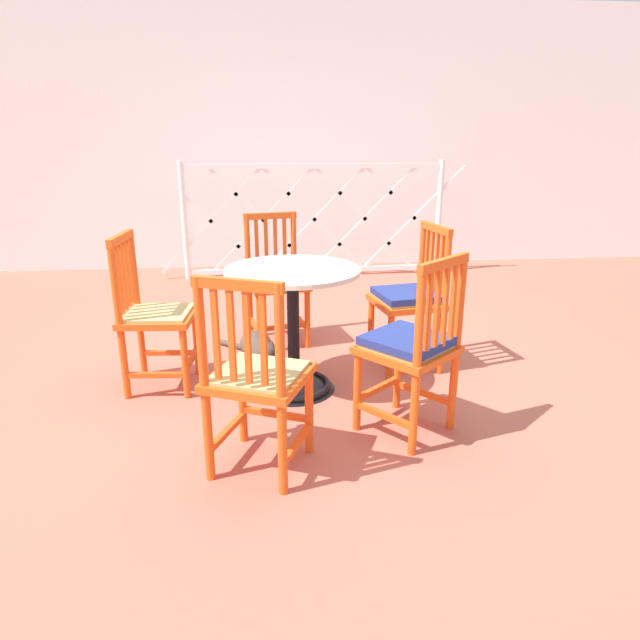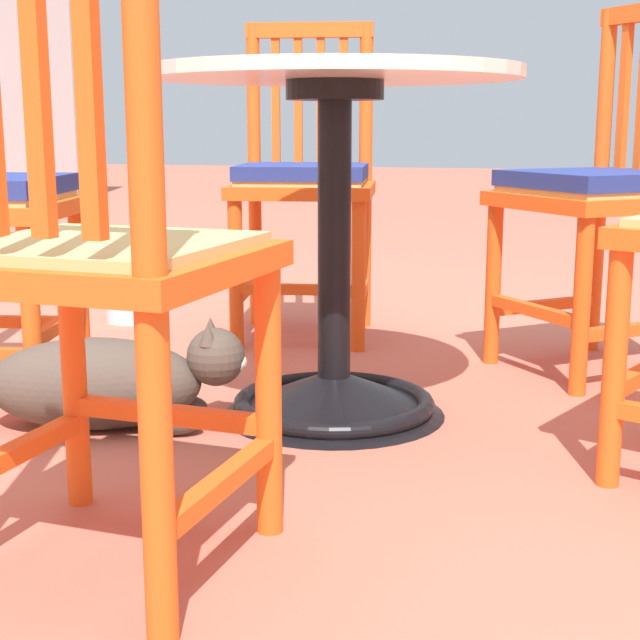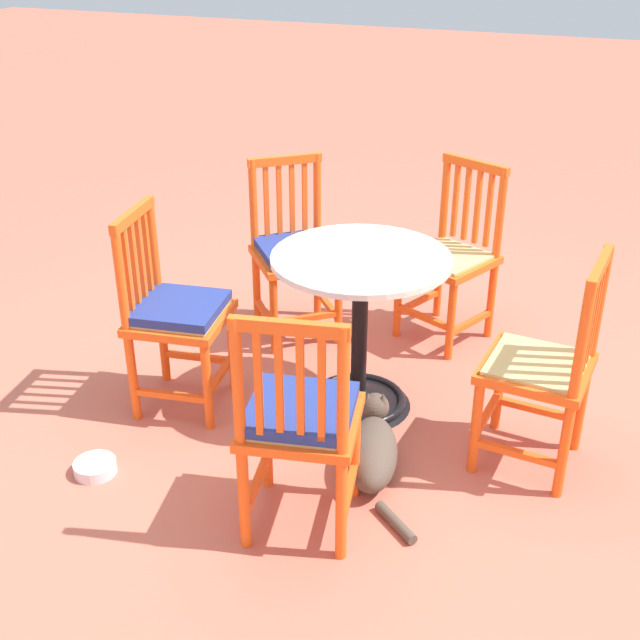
% 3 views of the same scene
% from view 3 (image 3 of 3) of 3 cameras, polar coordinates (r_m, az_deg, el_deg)
% --- Properties ---
extents(ground_plane, '(24.00, 24.00, 0.00)m').
position_cam_3_polar(ground_plane, '(3.73, 1.77, -5.91)').
color(ground_plane, '#BC604C').
extents(cafe_table, '(0.76, 0.76, 0.73)m').
position_cam_3_polar(cafe_table, '(3.58, 2.75, -2.08)').
color(cafe_table, black).
rests_on(cafe_table, ground_plane).
extents(orange_chair_at_corner, '(0.47, 0.47, 0.91)m').
position_cam_3_polar(orange_chair_at_corner, '(2.82, -1.42, -7.11)').
color(orange_chair_at_corner, '#EA5619').
rests_on(orange_chair_at_corner, ground_plane).
extents(orange_chair_facing_out, '(0.43, 0.43, 0.91)m').
position_cam_3_polar(orange_chair_facing_out, '(3.25, 15.42, -3.37)').
color(orange_chair_facing_out, '#EA5619').
rests_on(orange_chair_facing_out, ground_plane).
extents(orange_chair_tucked_in, '(0.53, 0.53, 0.91)m').
position_cam_3_polar(orange_chair_tucked_in, '(4.17, 9.18, 4.30)').
color(orange_chair_tucked_in, '#EA5619').
rests_on(orange_chair_tucked_in, ground_plane).
extents(orange_chair_by_planter, '(0.56, 0.56, 0.91)m').
position_cam_3_polar(orange_chair_by_planter, '(4.15, -1.78, 4.70)').
color(orange_chair_by_planter, '#EA5619').
rests_on(orange_chair_by_planter, ground_plane).
extents(orange_chair_near_fence, '(0.46, 0.46, 0.91)m').
position_cam_3_polar(orange_chair_near_fence, '(3.58, -10.11, 0.40)').
color(orange_chair_near_fence, '#EA5619').
rests_on(orange_chair_near_fence, ground_plane).
extents(tabby_cat, '(0.44, 0.66, 0.23)m').
position_cam_3_polar(tabby_cat, '(3.30, 3.74, -8.92)').
color(tabby_cat, '#4C4238').
rests_on(tabby_cat, ground_plane).
extents(pet_water_bowl, '(0.17, 0.17, 0.05)m').
position_cam_3_polar(pet_water_bowl, '(3.42, -15.48, -9.91)').
color(pet_water_bowl, silver).
rests_on(pet_water_bowl, ground_plane).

